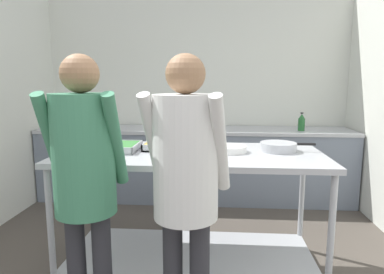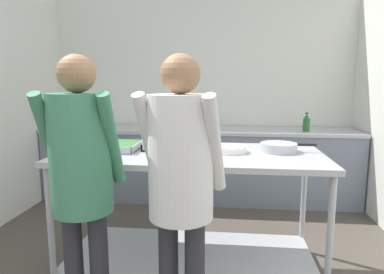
{
  "view_description": "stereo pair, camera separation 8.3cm",
  "coord_description": "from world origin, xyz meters",
  "px_view_note": "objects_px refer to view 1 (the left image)",
  "views": [
    {
      "loc": [
        0.29,
        -1.13,
        1.46
      ],
      "look_at": [
        0.09,
        1.47,
        1.04
      ],
      "focal_mm": 32.0,
      "sensor_mm": 36.0,
      "label": 1
    },
    {
      "loc": [
        0.37,
        -1.13,
        1.46
      ],
      "look_at": [
        0.09,
        1.47,
        1.04
      ],
      "focal_mm": 32.0,
      "sensor_mm": 36.0,
      "label": 2
    }
  ],
  "objects_px": {
    "guest_serving_left": "(84,167)",
    "water_bottle": "(302,122)",
    "serving_tray_roast": "(176,146)",
    "sauce_pan": "(278,146)",
    "plate_stack": "(229,149)",
    "serving_tray_vegetables": "(109,147)",
    "guest_serving_right": "(186,170)"
  },
  "relations": [
    {
      "from": "guest_serving_left",
      "to": "water_bottle",
      "type": "distance_m",
      "value": 2.85
    },
    {
      "from": "serving_tray_roast",
      "to": "guest_serving_left",
      "type": "height_order",
      "value": "guest_serving_left"
    },
    {
      "from": "sauce_pan",
      "to": "plate_stack",
      "type": "bearing_deg",
      "value": -171.01
    },
    {
      "from": "serving_tray_vegetables",
      "to": "sauce_pan",
      "type": "xyz_separation_m",
      "value": [
        1.3,
        0.06,
        0.01
      ]
    },
    {
      "from": "serving_tray_roast",
      "to": "water_bottle",
      "type": "height_order",
      "value": "water_bottle"
    },
    {
      "from": "plate_stack",
      "to": "water_bottle",
      "type": "height_order",
      "value": "water_bottle"
    },
    {
      "from": "serving_tray_vegetables",
      "to": "guest_serving_right",
      "type": "height_order",
      "value": "guest_serving_right"
    },
    {
      "from": "guest_serving_left",
      "to": "water_bottle",
      "type": "relative_size",
      "value": 7.45
    },
    {
      "from": "guest_serving_left",
      "to": "guest_serving_right",
      "type": "height_order",
      "value": "guest_serving_left"
    },
    {
      "from": "serving_tray_roast",
      "to": "guest_serving_right",
      "type": "bearing_deg",
      "value": -79.42
    },
    {
      "from": "sauce_pan",
      "to": "water_bottle",
      "type": "bearing_deg",
      "value": 70.61
    },
    {
      "from": "serving_tray_vegetables",
      "to": "serving_tray_roast",
      "type": "xyz_separation_m",
      "value": [
        0.51,
        0.09,
        -0.0
      ]
    },
    {
      "from": "sauce_pan",
      "to": "guest_serving_left",
      "type": "relative_size",
      "value": 0.26
    },
    {
      "from": "serving_tray_vegetables",
      "to": "guest_serving_right",
      "type": "bearing_deg",
      "value": -48.46
    },
    {
      "from": "serving_tray_vegetables",
      "to": "serving_tray_roast",
      "type": "distance_m",
      "value": 0.52
    },
    {
      "from": "sauce_pan",
      "to": "guest_serving_right",
      "type": "xyz_separation_m",
      "value": [
        -0.63,
        -0.82,
        0.01
      ]
    },
    {
      "from": "plate_stack",
      "to": "sauce_pan",
      "type": "bearing_deg",
      "value": 8.99
    },
    {
      "from": "serving_tray_vegetables",
      "to": "guest_serving_right",
      "type": "xyz_separation_m",
      "value": [
        0.67,
        -0.75,
        0.03
      ]
    },
    {
      "from": "water_bottle",
      "to": "guest_serving_right",
      "type": "bearing_deg",
      "value": -116.71
    },
    {
      "from": "serving_tray_roast",
      "to": "water_bottle",
      "type": "xyz_separation_m",
      "value": [
        1.31,
        1.45,
        0.03
      ]
    },
    {
      "from": "guest_serving_right",
      "to": "water_bottle",
      "type": "height_order",
      "value": "guest_serving_right"
    },
    {
      "from": "serving_tray_vegetables",
      "to": "serving_tray_roast",
      "type": "height_order",
      "value": "same"
    },
    {
      "from": "serving_tray_roast",
      "to": "guest_serving_left",
      "type": "distance_m",
      "value": 0.92
    },
    {
      "from": "serving_tray_vegetables",
      "to": "plate_stack",
      "type": "relative_size",
      "value": 1.72
    },
    {
      "from": "serving_tray_vegetables",
      "to": "guest_serving_right",
      "type": "distance_m",
      "value": 1.0
    },
    {
      "from": "sauce_pan",
      "to": "guest_serving_right",
      "type": "distance_m",
      "value": 1.03
    },
    {
      "from": "serving_tray_roast",
      "to": "guest_serving_right",
      "type": "distance_m",
      "value": 0.85
    },
    {
      "from": "guest_serving_right",
      "to": "serving_tray_vegetables",
      "type": "bearing_deg",
      "value": 131.54
    },
    {
      "from": "sauce_pan",
      "to": "guest_serving_left",
      "type": "bearing_deg",
      "value": -146.54
    },
    {
      "from": "guest_serving_left",
      "to": "guest_serving_right",
      "type": "distance_m",
      "value": 0.57
    },
    {
      "from": "serving_tray_vegetables",
      "to": "guest_serving_left",
      "type": "bearing_deg",
      "value": -82.51
    },
    {
      "from": "sauce_pan",
      "to": "water_bottle",
      "type": "xyz_separation_m",
      "value": [
        0.52,
        1.47,
        0.01
      ]
    }
  ]
}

